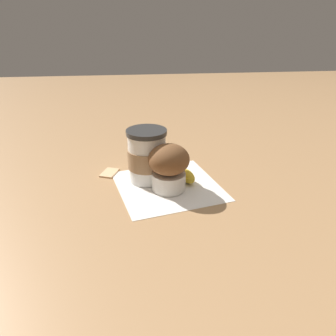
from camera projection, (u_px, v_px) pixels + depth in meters
ground_plane at (168, 186)px, 0.74m from camera, size 3.00×3.00×0.00m
paper_napkin at (168, 186)px, 0.74m from camera, size 0.26×0.26×0.00m
coffee_cup at (147, 156)px, 0.74m from camera, size 0.09×0.09×0.12m
muffin at (170, 166)px, 0.70m from camera, size 0.09×0.09×0.10m
banana at (164, 172)px, 0.77m from camera, size 0.15×0.10×0.03m
sugar_packet at (109, 172)px, 0.79m from camera, size 0.05×0.06×0.01m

